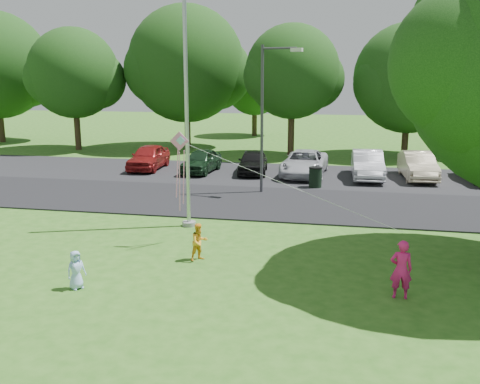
% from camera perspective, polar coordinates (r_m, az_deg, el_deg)
% --- Properties ---
extents(ground, '(120.00, 120.00, 0.00)m').
position_cam_1_polar(ground, '(14.62, 2.25, -9.76)').
color(ground, '#2D621A').
rests_on(ground, ground).
extents(park_road, '(60.00, 6.00, 0.06)m').
position_cam_1_polar(park_road, '(23.12, 5.75, -1.28)').
color(park_road, black).
rests_on(park_road, ground).
extents(parking_strip, '(42.00, 7.00, 0.06)m').
position_cam_1_polar(parking_strip, '(29.46, 6.99, 1.71)').
color(parking_strip, black).
rests_on(parking_strip, ground).
extents(flagpole, '(0.50, 0.50, 10.00)m').
position_cam_1_polar(flagpole, '(19.23, -5.71, 8.40)').
color(flagpole, '#B7BABF').
rests_on(flagpole, ground).
extents(street_lamp, '(1.89, 0.54, 6.78)m').
position_cam_1_polar(street_lamp, '(24.60, 2.97, 9.14)').
color(street_lamp, '#3F3F44').
rests_on(street_lamp, ground).
extents(trash_can, '(0.67, 0.67, 1.06)m').
position_cam_1_polar(trash_can, '(26.41, 8.04, 1.52)').
color(trash_can, black).
rests_on(trash_can, ground).
extents(tree_row, '(64.35, 11.94, 10.88)m').
position_cam_1_polar(tree_row, '(37.59, 10.75, 12.65)').
color(tree_row, '#332316').
rests_on(tree_row, ground).
extents(horizon_trees, '(77.46, 7.20, 7.02)m').
position_cam_1_polar(horizon_trees, '(47.29, 13.88, 10.76)').
color(horizon_trees, '#332316').
rests_on(horizon_trees, ground).
extents(parked_cars, '(20.07, 4.98, 1.47)m').
position_cam_1_polar(parked_cars, '(29.38, 7.60, 3.10)').
color(parked_cars, maroon).
rests_on(parked_cars, ground).
extents(woman, '(0.57, 0.38, 1.52)m').
position_cam_1_polar(woman, '(14.07, 16.81, -7.91)').
color(woman, '#E01D71').
rests_on(woman, ground).
extents(child_yellow, '(0.70, 0.70, 1.15)m').
position_cam_1_polar(child_yellow, '(16.22, -4.37, -5.33)').
color(child_yellow, '#F7AA27').
rests_on(child_yellow, ground).
extents(child_blue, '(0.56, 0.60, 1.04)m').
position_cam_1_polar(child_blue, '(14.77, -17.09, -7.94)').
color(child_blue, '#A3C7FA').
rests_on(child_blue, ground).
extents(kite, '(7.00, 3.37, 2.67)m').
position_cam_1_polar(kite, '(17.11, -5.97, 3.85)').
color(kite, pink).
rests_on(kite, ground).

